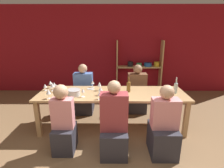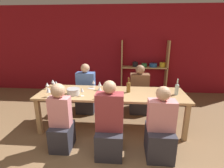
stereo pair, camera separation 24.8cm
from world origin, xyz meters
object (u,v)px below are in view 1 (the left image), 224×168
object	(u,v)px
wine_glass_empty_a	(100,89)
cell_phone	(91,89)
wine_bottle_green	(129,86)
person_far_b	(84,95)
wine_bottle_dark	(176,87)
person_near_a	(163,130)
person_near_c	(64,126)
wine_glass_red_f	(54,84)
person_near_b	(114,128)
wine_glass_red_c	(45,86)
person_far_a	(137,94)
wine_glass_white_c	(48,92)
wine_glass_red_d	(93,82)
dining_table	(112,96)
wine_glass_red_a	(52,85)
wine_glass_red_b	(99,94)
wine_glass_white_d	(56,86)
wine_glass_white_a	(50,83)
wine_glass_red_e	(99,84)
mixing_bowl	(74,92)
wine_glass_white_b	(83,91)
shelf_unit	(140,75)

from	to	relation	value
wine_glass_empty_a	cell_phone	world-z (taller)	wine_glass_empty_a
wine_bottle_green	person_far_b	size ratio (longest dim) A/B	0.25
wine_bottle_dark	wine_glass_empty_a	xyz separation A→B (m)	(-1.47, -0.12, 0.00)
person_near_a	person_near_c	xyz separation A→B (m)	(-1.61, 0.07, 0.02)
wine_glass_red_f	person_near_b	xyz separation A→B (m)	(1.25, -1.04, -0.41)
wine_glass_empty_a	person_far_b	bearing A→B (deg)	118.23
wine_glass_red_c	person_far_a	size ratio (longest dim) A/B	0.12
wine_glass_white_c	wine_glass_red_d	xyz separation A→B (m)	(0.72, 0.66, -0.02)
dining_table	person_near_b	bearing A→B (deg)	-87.45
cell_phone	person_near_b	size ratio (longest dim) A/B	0.13
wine_glass_red_a	wine_glass_red_d	bearing A→B (deg)	15.68
cell_phone	person_near_b	distance (m)	1.18
wine_glass_red_a	cell_phone	size ratio (longest dim) A/B	1.01
dining_table	person_near_c	distance (m)	1.11
wine_glass_red_b	person_far_b	distance (m)	1.27
wine_glass_red_a	wine_glass_red_f	size ratio (longest dim) A/B	1.11
wine_bottle_dark	wine_glass_red_c	bearing A→B (deg)	176.81
wine_glass_white_d	person_near_b	world-z (taller)	person_near_b
wine_glass_red_b	wine_glass_empty_a	world-z (taller)	wine_glass_empty_a
wine_glass_white_a	wine_glass_red_d	world-z (taller)	wine_glass_red_d
wine_glass_red_e	wine_glass_red_f	distance (m)	0.96
wine_glass_red_c	person_near_b	world-z (taller)	person_near_b
wine_glass_white_c	wine_glass_red_c	size ratio (longest dim) A/B	1.33
wine_glass_white_a	wine_glass_red_f	size ratio (longest dim) A/B	1.04
mixing_bowl	wine_glass_red_e	distance (m)	0.56
dining_table	wine_glass_white_a	xyz separation A→B (m)	(-1.32, 0.31, 0.19)
wine_glass_white_c	wine_glass_red_e	bearing A→B (deg)	28.01
wine_glass_red_d	wine_glass_empty_a	world-z (taller)	wine_glass_empty_a
wine_glass_white_b	wine_glass_red_f	distance (m)	0.81
wine_glass_red_d	wine_glass_white_a	bearing A→B (deg)	-178.30
wine_glass_red_b	wine_glass_red_c	world-z (taller)	wine_glass_red_b
wine_glass_red_f	person_near_b	distance (m)	1.68
wine_glass_red_d	person_near_a	xyz separation A→B (m)	(1.24, -1.15, -0.45)
wine_glass_white_c	person_far_a	world-z (taller)	person_far_a
wine_glass_red_d	person_far_a	world-z (taller)	person_far_a
wine_glass_white_a	wine_glass_white_c	bearing A→B (deg)	-73.92
dining_table	person_near_a	xyz separation A→B (m)	(0.82, -0.82, -0.25)
person_near_a	person_far_a	world-z (taller)	same
wine_glass_red_e	wine_glass_red_b	bearing A→B (deg)	-85.78
wine_glass_red_a	wine_glass_white_a	distance (m)	0.22
dining_table	wine_glass_red_e	size ratio (longest dim) A/B	15.78
wine_bottle_dark	cell_phone	distance (m)	1.72
wine_glass_red_b	person_far_a	world-z (taller)	person_far_a
shelf_unit	wine_glass_red_d	xyz separation A→B (m)	(-1.30, -1.82, 0.30)
wine_glass_red_b	wine_glass_red_a	bearing A→B (deg)	155.20
mixing_bowl	person_near_b	bearing A→B (deg)	-40.87
wine_glass_empty_a	person_near_a	xyz separation A→B (m)	(1.04, -0.68, -0.45)
dining_table	mixing_bowl	size ratio (longest dim) A/B	11.36
person_far_a	wine_glass_red_c	bearing A→B (deg)	19.37
wine_glass_red_e	person_near_b	world-z (taller)	person_near_b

